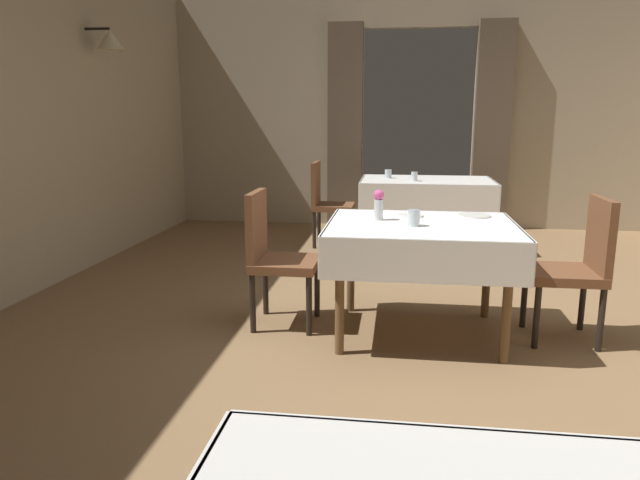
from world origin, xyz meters
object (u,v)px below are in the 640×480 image
at_px(chair_mid_right, 578,262).
at_px(plate_mid_c, 474,215).
at_px(dining_table_far, 427,188).
at_px(chair_mid_left, 274,252).
at_px(glass_mid_b, 414,218).
at_px(chair_far_left, 326,199).
at_px(glass_far_b, 414,176).
at_px(glass_far_a, 388,174).
at_px(flower_vase_mid, 379,204).
at_px(dining_table_mid, 421,237).
at_px(plate_mid_d, 410,215).

bearing_deg(chair_mid_right, plate_mid_c, 155.55).
bearing_deg(dining_table_far, chair_mid_left, -113.41).
distance_m(chair_mid_left, glass_mid_b, 0.99).
height_order(chair_far_left, glass_far_b, chair_far_left).
relative_size(glass_mid_b, glass_far_a, 1.08).
xyz_separation_m(dining_table_far, chair_far_left, (-1.10, -0.05, -0.14)).
distance_m(plate_mid_c, glass_far_a, 2.52).
bearing_deg(flower_vase_mid, chair_mid_right, -2.22).
xyz_separation_m(dining_table_mid, dining_table_far, (0.14, 2.68, -0.00)).
xyz_separation_m(dining_table_mid, glass_far_a, (-0.28, 2.76, 0.14)).
height_order(chair_mid_left, flower_vase_mid, flower_vase_mid).
relative_size(chair_mid_right, glass_far_b, 9.54).
relative_size(chair_mid_left, plate_mid_c, 4.16).
bearing_deg(glass_mid_b, chair_mid_right, 7.41).
relative_size(chair_mid_left, chair_mid_right, 1.00).
height_order(chair_mid_left, chair_far_left, same).
height_order(dining_table_far, plate_mid_c, plate_mid_c).
height_order(dining_table_mid, plate_mid_d, plate_mid_d).
bearing_deg(glass_mid_b, glass_far_b, 88.66).
height_order(dining_table_far, glass_far_b, glass_far_b).
xyz_separation_m(glass_mid_b, glass_far_a, (-0.22, 2.86, -0.00)).
xyz_separation_m(dining_table_far, glass_far_a, (-0.42, 0.08, 0.14)).
relative_size(chair_mid_left, glass_mid_b, 9.09).
height_order(glass_far_a, glass_far_b, glass_far_b).
bearing_deg(glass_far_a, plate_mid_c, -75.21).
bearing_deg(chair_far_left, glass_mid_b, -71.89).
xyz_separation_m(plate_mid_d, glass_far_a, (-0.21, 2.49, 0.04)).
xyz_separation_m(glass_mid_b, plate_mid_c, (0.42, 0.42, -0.05)).
xyz_separation_m(dining_table_far, flower_vase_mid, (-0.43, -2.60, 0.20)).
bearing_deg(chair_mid_left, plate_mid_d, 12.45).
bearing_deg(dining_table_mid, flower_vase_mid, 163.19).
distance_m(chair_far_left, plate_mid_d, 2.54).
relative_size(dining_table_mid, plate_mid_c, 5.42).
height_order(plate_mid_c, plate_mid_d, same).
bearing_deg(glass_far_a, chair_far_left, -169.87).
bearing_deg(glass_far_a, glass_far_b, -42.46).
distance_m(chair_mid_right, glass_far_a, 3.01).
relative_size(chair_far_left, glass_far_b, 9.54).
xyz_separation_m(chair_mid_left, chair_mid_right, (1.98, -0.03, 0.00)).
relative_size(dining_table_far, glass_mid_b, 13.90).
xyz_separation_m(dining_table_mid, glass_mid_b, (-0.06, -0.10, 0.14)).
bearing_deg(dining_table_far, chair_mid_right, -72.26).
distance_m(glass_mid_b, glass_far_a, 2.86).
bearing_deg(chair_mid_right, dining_table_far, 107.74).
xyz_separation_m(dining_table_mid, flower_vase_mid, (-0.28, 0.09, 0.20)).
bearing_deg(flower_vase_mid, glass_far_a, 89.88).
relative_size(glass_mid_b, plate_mid_d, 0.57).
relative_size(flower_vase_mid, glass_far_b, 2.07).
distance_m(chair_mid_left, chair_far_left, 2.57).
height_order(chair_far_left, plate_mid_d, chair_far_left).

